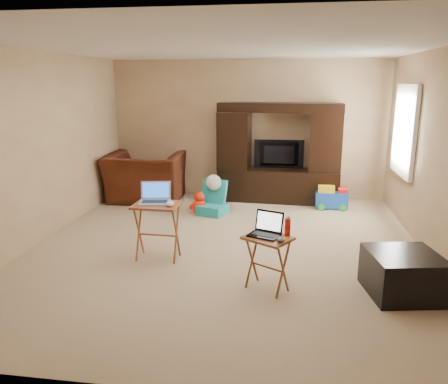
% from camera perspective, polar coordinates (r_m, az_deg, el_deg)
% --- Properties ---
extents(floor, '(5.50, 5.50, 0.00)m').
position_cam_1_polar(floor, '(5.72, 0.29, -7.30)').
color(floor, tan).
rests_on(floor, ground).
extents(ceiling, '(5.50, 5.50, 0.00)m').
position_cam_1_polar(ceiling, '(5.35, 0.32, 18.51)').
color(ceiling, silver).
rests_on(ceiling, ground).
extents(wall_back, '(5.00, 0.00, 5.00)m').
position_cam_1_polar(wall_back, '(8.11, 3.02, 8.13)').
color(wall_back, tan).
rests_on(wall_back, ground).
extents(wall_front, '(5.00, 0.00, 5.00)m').
position_cam_1_polar(wall_front, '(2.76, -7.62, -3.68)').
color(wall_front, tan).
rests_on(wall_front, ground).
extents(wall_left, '(0.00, 5.50, 5.50)m').
position_cam_1_polar(wall_left, '(6.25, -23.14, 5.25)').
color(wall_left, tan).
rests_on(wall_left, ground).
extents(wall_right, '(0.00, 5.50, 5.50)m').
position_cam_1_polar(wall_right, '(5.63, 26.47, 4.05)').
color(wall_right, tan).
rests_on(wall_right, ground).
extents(window_pane, '(0.00, 1.20, 1.20)m').
position_cam_1_polar(window_pane, '(7.08, 22.66, 7.44)').
color(window_pane, white).
rests_on(window_pane, ground).
extents(window_frame, '(0.06, 1.14, 1.34)m').
position_cam_1_polar(window_frame, '(7.08, 22.50, 7.45)').
color(window_frame, white).
rests_on(window_frame, ground).
extents(entertainment_center, '(2.17, 0.65, 1.75)m').
position_cam_1_polar(entertainment_center, '(7.83, 7.18, 5.07)').
color(entertainment_center, black).
rests_on(entertainment_center, floor).
extents(television, '(0.89, 0.15, 0.51)m').
position_cam_1_polar(television, '(7.88, 7.18, 4.87)').
color(television, black).
rests_on(television, entertainment_center).
extents(recliner, '(1.35, 1.19, 0.85)m').
position_cam_1_polar(recliner, '(8.02, -10.25, 1.89)').
color(recliner, '#46180F').
rests_on(recliner, floor).
extents(child_rocker, '(0.55, 0.59, 0.56)m').
position_cam_1_polar(child_rocker, '(7.07, -1.52, -0.72)').
color(child_rocker, teal).
rests_on(child_rocker, floor).
extents(plush_toy, '(0.33, 0.28, 0.37)m').
position_cam_1_polar(plush_toy, '(7.15, -3.26, -1.39)').
color(plush_toy, red).
rests_on(plush_toy, floor).
extents(push_toy, '(0.56, 0.41, 0.41)m').
position_cam_1_polar(push_toy, '(7.65, 13.89, -0.59)').
color(push_toy, blue).
rests_on(push_toy, floor).
extents(ottoman, '(0.79, 0.79, 0.43)m').
position_cam_1_polar(ottoman, '(4.82, 22.34, -9.89)').
color(ottoman, black).
rests_on(ottoman, floor).
extents(tray_table_left, '(0.55, 0.44, 0.69)m').
position_cam_1_polar(tray_table_left, '(5.34, -8.68, -5.12)').
color(tray_table_left, '#A35127').
rests_on(tray_table_left, floor).
extents(tray_table_right, '(0.56, 0.53, 0.57)m').
position_cam_1_polar(tray_table_right, '(4.55, 5.68, -9.28)').
color(tray_table_right, '#935723').
rests_on(tray_table_right, floor).
extents(laptop_left, '(0.41, 0.35, 0.24)m').
position_cam_1_polar(laptop_left, '(5.24, -9.09, -0.18)').
color(laptop_left, '#A7A7AC').
rests_on(laptop_left, tray_table_left).
extents(laptop_right, '(0.37, 0.35, 0.24)m').
position_cam_1_polar(laptop_right, '(4.43, 5.30, -4.31)').
color(laptop_right, black).
rests_on(laptop_right, tray_table_right).
extents(mouse_left, '(0.12, 0.16, 0.06)m').
position_cam_1_polar(mouse_left, '(5.11, -7.02, -1.53)').
color(mouse_left, silver).
rests_on(mouse_left, tray_table_left).
extents(mouse_right, '(0.11, 0.13, 0.05)m').
position_cam_1_polar(mouse_right, '(4.32, 7.43, -6.18)').
color(mouse_right, '#39393D').
rests_on(mouse_right, tray_table_right).
extents(water_bottle, '(0.06, 0.06, 0.18)m').
position_cam_1_polar(water_bottle, '(4.49, 8.31, -4.56)').
color(water_bottle, red).
rests_on(water_bottle, tray_table_right).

